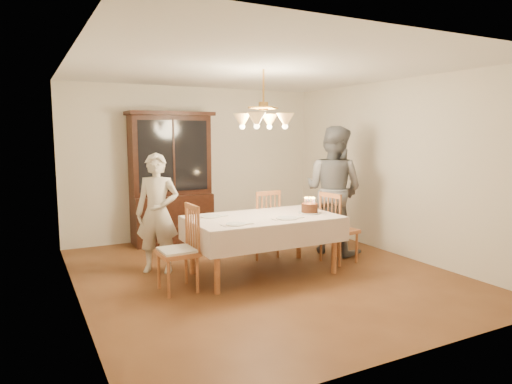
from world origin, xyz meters
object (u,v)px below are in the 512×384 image
elderly_woman (157,213)px  birthday_cake (310,209)px  china_hutch (171,180)px  chair_far_side (262,227)px  dining_table (263,222)px

elderly_woman → birthday_cake: (1.83, -0.80, 0.04)m
china_hutch → birthday_cake: bearing=-63.4°
china_hutch → elderly_woman: (-0.66, -1.54, -0.26)m
chair_far_side → elderly_woman: bearing=-179.6°
birthday_cake → chair_far_side: bearing=109.1°
dining_table → china_hutch: (-0.52, 2.25, 0.36)m
china_hutch → elderly_woman: 1.69m
china_hutch → chair_far_side: bearing=-59.8°
china_hutch → elderly_woman: china_hutch is taller
chair_far_side → elderly_woman: elderly_woman is taller
chair_far_side → birthday_cake: (0.28, -0.82, 0.38)m
dining_table → elderly_woman: (-1.18, 0.72, 0.10)m
dining_table → china_hutch: china_hutch is taller
elderly_woman → chair_far_side: bearing=33.3°
birthday_cake → china_hutch: bearing=116.6°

